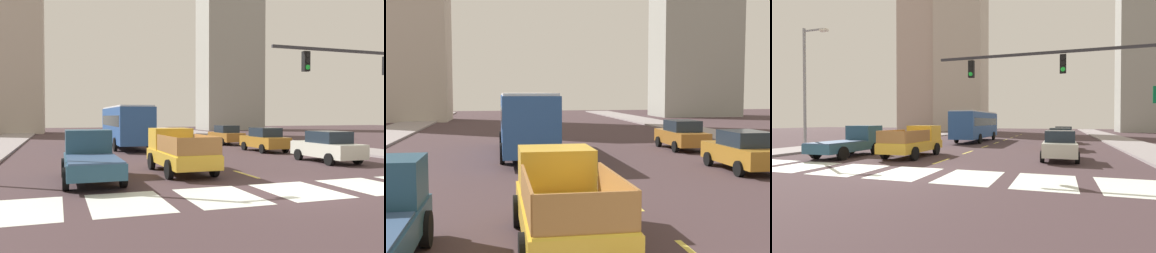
{
  "view_description": "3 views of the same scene",
  "coord_description": "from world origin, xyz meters",
  "views": [
    {
      "loc": [
        -7.76,
        -11.39,
        2.54
      ],
      "look_at": [
        0.17,
        11.73,
        1.9
      ],
      "focal_mm": 36.71,
      "sensor_mm": 36.0,
      "label": 1
    },
    {
      "loc": [
        -3.98,
        -4.52,
        3.37
      ],
      "look_at": [
        -0.69,
        14.53,
        1.92
      ],
      "focal_mm": 43.14,
      "sensor_mm": 36.0,
      "label": 2
    },
    {
      "loc": [
        6.39,
        -11.29,
        2.26
      ],
      "look_at": [
        -2.53,
        15.74,
        1.75
      ],
      "focal_mm": 27.46,
      "sensor_mm": 36.0,
      "label": 3
    }
  ],
  "objects": [
    {
      "name": "block_mid_left",
      "position": [
        23.17,
        56.72,
        15.5
      ],
      "size": [
        11.2,
        7.08,
        30.99
      ],
      "primitive_type": "cube",
      "color": "#999A91",
      "rests_on": "ground"
    },
    {
      "name": "pickup_stakebed",
      "position": [
        -2.56,
        5.78,
        0.94
      ],
      "size": [
        2.18,
        5.2,
        1.96
      ],
      "rotation": [
        0.0,
        0.0,
        -0.01
      ],
      "color": "gold",
      "rests_on": "ground"
    },
    {
      "name": "lane_dash_6",
      "position": [
        0.0,
        34.0,
        0.0
      ],
      "size": [
        0.16,
        2.4,
        0.01
      ],
      "primitive_type": "cube",
      "color": "#D8C34B",
      "rests_on": "ground"
    },
    {
      "name": "lane_dash_1",
      "position": [
        0.0,
        9.0,
        0.0
      ],
      "size": [
        0.16,
        2.4,
        0.01
      ],
      "primitive_type": "cube",
      "color": "#D8C34B",
      "rests_on": "ground"
    },
    {
      "name": "lane_dash_4",
      "position": [
        0.0,
        24.0,
        0.0
      ],
      "size": [
        0.16,
        2.4,
        0.01
      ],
      "primitive_type": "cube",
      "color": "#D8C34B",
      "rests_on": "ground"
    },
    {
      "name": "lane_dash_2",
      "position": [
        0.0,
        14.0,
        0.0
      ],
      "size": [
        0.16,
        2.4,
        0.01
      ],
      "primitive_type": "cube",
      "color": "#D8C34B",
      "rests_on": "ground"
    },
    {
      "name": "lane_dash_7",
      "position": [
        0.0,
        39.0,
        0.0
      ],
      "size": [
        0.16,
        2.4,
        0.01
      ],
      "primitive_type": "cube",
      "color": "#D8C34B",
      "rests_on": "ground"
    },
    {
      "name": "lane_dash_3",
      "position": [
        0.0,
        19.0,
        0.0
      ],
      "size": [
        0.16,
        2.4,
        0.01
      ],
      "primitive_type": "cube",
      "color": "#D8C34B",
      "rests_on": "ground"
    },
    {
      "name": "sedan_mid",
      "position": [
        6.65,
        21.11,
        0.86
      ],
      "size": [
        2.02,
        4.4,
        1.72
      ],
      "rotation": [
        0.0,
        0.0,
        -0.05
      ],
      "color": "#A06626",
      "rests_on": "ground"
    },
    {
      "name": "city_bus",
      "position": [
        -2.58,
        20.19,
        1.95
      ],
      "size": [
        2.72,
        10.8,
        3.32
      ],
      "rotation": [
        0.0,
        0.0,
        0.03
      ],
      "color": "#285194",
      "rests_on": "ground"
    },
    {
      "name": "lane_dash_5",
      "position": [
        0.0,
        29.0,
        0.0
      ],
      "size": [
        0.16,
        2.4,
        0.01
      ],
      "primitive_type": "cube",
      "color": "#D8C34B",
      "rests_on": "ground"
    },
    {
      "name": "sedan_near_left",
      "position": [
        6.35,
        13.63,
        0.86
      ],
      "size": [
        2.02,
        4.4,
        1.72
      ],
      "rotation": [
        0.0,
        0.0,
        -0.02
      ],
      "color": "#A46F23",
      "rests_on": "ground"
    }
  ]
}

